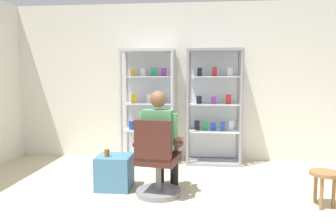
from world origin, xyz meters
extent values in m
cube|color=silver|center=(0.00, 3.00, 1.35)|extent=(6.00, 0.10, 2.70)
cylinder|color=#B7B7BC|center=(-0.98, 2.50, 0.95)|extent=(0.05, 0.05, 1.90)
cylinder|color=#B7B7BC|center=(-0.13, 2.50, 0.95)|extent=(0.05, 0.05, 1.90)
cylinder|color=#B7B7BC|center=(-0.98, 2.90, 0.95)|extent=(0.05, 0.05, 1.90)
cylinder|color=#B7B7BC|center=(-0.13, 2.90, 0.95)|extent=(0.05, 0.05, 1.90)
cube|color=#B7B7BC|center=(-0.55, 2.70, 1.88)|extent=(0.90, 0.45, 0.04)
cube|color=#B7B7BC|center=(-0.55, 2.70, 0.02)|extent=(0.90, 0.45, 0.04)
cube|color=silver|center=(-0.55, 2.92, 0.95)|extent=(0.84, 0.02, 1.80)
cube|color=silver|center=(-0.55, 2.70, 0.55)|extent=(0.82, 0.39, 0.02)
cube|color=#264CB2|center=(-0.84, 2.69, 0.63)|extent=(0.09, 0.06, 0.14)
cube|color=red|center=(-0.70, 2.66, 0.63)|extent=(0.08, 0.04, 0.14)
cube|color=purple|center=(-0.55, 2.66, 0.62)|extent=(0.08, 0.05, 0.12)
cube|color=gold|center=(-0.41, 2.74, 0.64)|extent=(0.08, 0.05, 0.16)
cube|color=black|center=(-0.27, 2.70, 0.62)|extent=(0.08, 0.05, 0.12)
cube|color=silver|center=(-0.55, 2.70, 1.00)|extent=(0.82, 0.39, 0.02)
cube|color=gold|center=(-0.79, 2.67, 1.08)|extent=(0.08, 0.03, 0.15)
cube|color=silver|center=(-0.54, 2.73, 1.08)|extent=(0.08, 0.05, 0.15)
cube|color=#264CB2|center=(-0.31, 2.70, 1.08)|extent=(0.08, 0.04, 0.14)
cube|color=silver|center=(-0.55, 2.70, 1.45)|extent=(0.82, 0.39, 0.02)
cube|color=gold|center=(-0.81, 2.69, 1.52)|extent=(0.07, 0.05, 0.13)
cube|color=silver|center=(-0.63, 2.68, 1.52)|extent=(0.07, 0.03, 0.13)
cube|color=#268C4C|center=(-0.46, 2.69, 1.53)|extent=(0.09, 0.05, 0.14)
cube|color=purple|center=(-0.29, 2.70, 1.53)|extent=(0.09, 0.05, 0.14)
cylinder|color=gray|center=(0.13, 2.50, 0.95)|extent=(0.05, 0.05, 1.90)
cylinder|color=gray|center=(0.98, 2.50, 0.95)|extent=(0.05, 0.05, 1.90)
cylinder|color=gray|center=(0.13, 2.90, 0.95)|extent=(0.05, 0.05, 1.90)
cylinder|color=gray|center=(0.98, 2.90, 0.95)|extent=(0.05, 0.05, 1.90)
cube|color=gray|center=(0.55, 2.70, 1.88)|extent=(0.90, 0.45, 0.04)
cube|color=gray|center=(0.55, 2.70, 0.02)|extent=(0.90, 0.45, 0.04)
cube|color=silver|center=(0.55, 2.92, 0.95)|extent=(0.84, 0.02, 1.80)
cube|color=silver|center=(0.55, 2.70, 0.55)|extent=(0.82, 0.39, 0.02)
cube|color=black|center=(0.27, 2.75, 0.64)|extent=(0.09, 0.04, 0.16)
cube|color=#268C4C|center=(0.41, 2.69, 0.63)|extent=(0.08, 0.04, 0.14)
cube|color=#264CB2|center=(0.54, 2.71, 0.62)|extent=(0.09, 0.05, 0.13)
cube|color=#264CB2|center=(0.70, 2.67, 0.63)|extent=(0.07, 0.04, 0.15)
cube|color=silver|center=(0.84, 2.73, 0.64)|extent=(0.08, 0.05, 0.16)
cube|color=silver|center=(0.55, 2.70, 1.00)|extent=(0.82, 0.39, 0.02)
cube|color=black|center=(0.30, 2.71, 1.07)|extent=(0.09, 0.04, 0.13)
cube|color=purple|center=(0.54, 2.66, 1.07)|extent=(0.08, 0.05, 0.12)
cube|color=red|center=(0.78, 2.67, 1.09)|extent=(0.09, 0.04, 0.15)
cube|color=silver|center=(0.55, 2.70, 1.45)|extent=(0.82, 0.39, 0.02)
cube|color=black|center=(0.31, 2.73, 1.53)|extent=(0.08, 0.06, 0.14)
cube|color=red|center=(0.55, 2.68, 1.53)|extent=(0.07, 0.03, 0.15)
cube|color=silver|center=(0.80, 2.67, 1.53)|extent=(0.09, 0.04, 0.14)
cylinder|color=slate|center=(-0.17, 1.15, 0.03)|extent=(0.56, 0.56, 0.06)
cylinder|color=slate|center=(-0.17, 1.15, 0.24)|extent=(0.07, 0.07, 0.41)
cube|color=#3F1E19|center=(-0.17, 1.15, 0.46)|extent=(0.55, 0.55, 0.10)
cube|color=#3F1E19|center=(-0.21, 0.95, 0.73)|extent=(0.45, 0.15, 0.45)
cube|color=#3F1E19|center=(0.08, 1.11, 0.64)|extent=(0.09, 0.30, 0.04)
cube|color=#3F1E19|center=(-0.43, 1.20, 0.64)|extent=(0.09, 0.30, 0.04)
cylinder|color=black|center=(-0.04, 1.33, 0.56)|extent=(0.21, 0.42, 0.14)
cylinder|color=black|center=(-0.01, 1.53, 0.28)|extent=(0.11, 0.11, 0.56)
cylinder|color=black|center=(-0.24, 1.37, 0.56)|extent=(0.21, 0.42, 0.14)
cylinder|color=black|center=(-0.21, 1.56, 0.28)|extent=(0.11, 0.11, 0.56)
cube|color=#4C8C59|center=(-0.17, 1.15, 0.81)|extent=(0.39, 0.28, 0.50)
sphere|color=brown|center=(-0.17, 1.15, 1.19)|extent=(0.20, 0.20, 0.20)
cylinder|color=#4C8C59|center=(0.02, 1.12, 0.88)|extent=(0.09, 0.09, 0.28)
cylinder|color=brown|center=(0.05, 1.30, 0.66)|extent=(0.13, 0.31, 0.08)
cylinder|color=#4C8C59|center=(-0.37, 1.19, 0.88)|extent=(0.09, 0.09, 0.28)
cylinder|color=brown|center=(-0.34, 1.36, 0.66)|extent=(0.13, 0.31, 0.08)
cube|color=teal|center=(-0.77, 1.32, 0.22)|extent=(0.44, 0.42, 0.44)
cylinder|color=brown|center=(-0.85, 1.26, 0.49)|extent=(0.06, 0.06, 0.09)
cylinder|color=olive|center=(1.72, 0.98, 0.39)|extent=(0.32, 0.32, 0.04)
cylinder|color=olive|center=(1.83, 0.98, 0.18)|extent=(0.04, 0.04, 0.37)
cylinder|color=olive|center=(1.66, 1.07, 0.18)|extent=(0.04, 0.04, 0.37)
cylinder|color=olive|center=(1.66, 0.88, 0.18)|extent=(0.04, 0.04, 0.37)
camera|label=1|loc=(0.34, -2.71, 1.47)|focal=34.76mm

